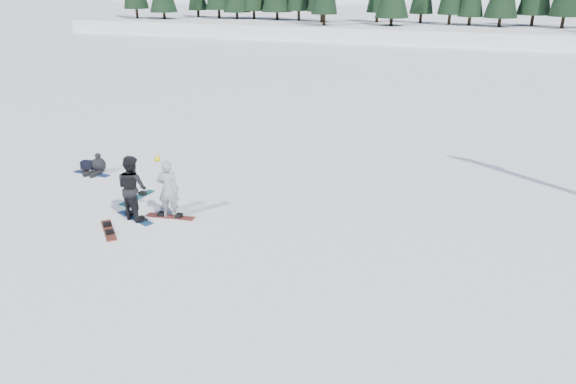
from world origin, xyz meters
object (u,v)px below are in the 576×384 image
object	(u,v)px
snowboarder_man	(132,188)
snowboard_loose_c	(92,174)
snowboard_loose_a	(137,198)
seated_rider	(98,165)
snowboard_loose_b	(109,230)
snowboarder_woman	(168,189)
gear_bag	(88,165)

from	to	relation	value
snowboarder_man	snowboard_loose_c	xyz separation A→B (m)	(-3.91, 2.84, -0.97)
snowboard_loose_a	seated_rider	bearing A→B (deg)	64.08
snowboarder_man	snowboard_loose_b	bearing A→B (deg)	95.61
snowboard_loose_c	snowboard_loose_a	size ratio (longest dim) A/B	1.00
seated_rider	snowboard_loose_b	world-z (taller)	seated_rider
snowboard_loose_c	snowboarder_woman	bearing A→B (deg)	-23.96
seated_rider	snowboard_loose_a	world-z (taller)	seated_rider
snowboard_loose_a	snowboarder_woman	bearing A→B (deg)	-112.63
snowboard_loose_b	snowboard_loose_a	size ratio (longest dim) A/B	1.00
snowboard_loose_b	snowboard_loose_a	xyz separation A→B (m)	(-0.73, 2.41, 0.00)
seated_rider	snowboard_loose_b	xyz separation A→B (m)	(3.56, -4.06, -0.27)
snowboard_loose_b	gear_bag	bearing A→B (deg)	-179.79
snowboarder_woman	snowboarder_man	world-z (taller)	snowboarder_man
snowboarder_woman	seated_rider	xyz separation A→B (m)	(-4.68, 2.59, -0.62)
seated_rider	gear_bag	world-z (taller)	seated_rider
snowboard_loose_c	snowboard_loose_a	distance (m)	3.32
snowboarder_woman	snowboard_loose_c	size ratio (longest dim) A/B	1.29
snowboarder_woman	snowboard_loose_a	distance (m)	2.26
gear_bag	snowboard_loose_c	xyz separation A→B (m)	(0.54, -0.46, -0.14)
gear_bag	snowboarder_man	bearing A→B (deg)	-36.54
seated_rider	snowboard_loose_a	bearing A→B (deg)	-18.05
seated_rider	snowboard_loose_a	xyz separation A→B (m)	(2.83, -1.65, -0.27)
snowboarder_woman	seated_rider	world-z (taller)	snowboarder_woman
gear_bag	snowboard_loose_b	world-z (taller)	gear_bag
snowboarder_woman	seated_rider	size ratio (longest dim) A/B	2.08
snowboarder_man	seated_rider	size ratio (longest dim) A/B	2.11
snowboarder_man	snowboard_loose_a	size ratio (longest dim) A/B	1.31
snowboarder_woman	snowboard_loose_c	distance (m)	5.47
gear_bag	snowboard_loose_a	bearing A→B (deg)	-28.30
snowboarder_man	snowboard_loose_b	xyz separation A→B (m)	(-0.19, -1.01, -0.97)
snowboarder_woman	snowboard_loose_c	bearing A→B (deg)	-40.68
snowboard_loose_c	snowboard_loose_b	bearing A→B (deg)	-43.74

